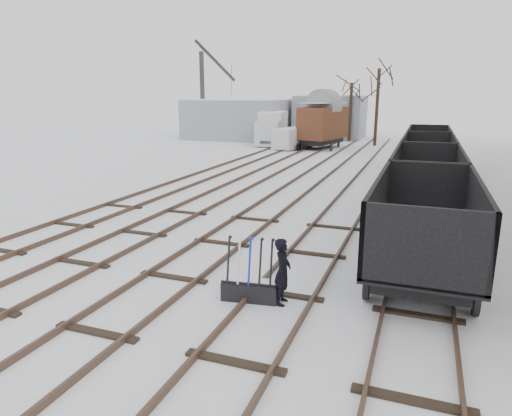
{
  "coord_description": "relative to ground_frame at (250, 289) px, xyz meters",
  "views": [
    {
      "loc": [
        5.85,
        -9.6,
        4.66
      ],
      "look_at": [
        1.06,
        3.3,
        1.2
      ],
      "focal_mm": 32.0,
      "sensor_mm": 36.0,
      "label": 1
    }
  ],
  "objects": [
    {
      "name": "ground",
      "position": [
        -2.32,
        0.5,
        -0.28
      ],
      "size": [
        120.0,
        120.0,
        0.0
      ],
      "primitive_type": "plane",
      "color": "white",
      "rests_on": "ground"
    },
    {
      "name": "tracks",
      "position": [
        -2.32,
        14.18,
        -0.21
      ],
      "size": [
        13.9,
        52.0,
        0.16
      ],
      "color": "black",
      "rests_on": "ground"
    },
    {
      "name": "shed_left",
      "position": [
        -15.32,
        36.5,
        1.76
      ],
      "size": [
        10.0,
        8.0,
        4.1
      ],
      "color": "gray",
      "rests_on": "ground"
    },
    {
      "name": "shed_right",
      "position": [
        -6.32,
        40.5,
        1.96
      ],
      "size": [
        7.0,
        6.0,
        4.5
      ],
      "color": "gray",
      "rests_on": "ground"
    },
    {
      "name": "ground_frame",
      "position": [
        0.0,
        0.0,
        0.0
      ],
      "size": [
        1.35,
        0.59,
        1.49
      ],
      "rotation": [
        0.0,
        0.0,
        0.14
      ],
      "color": "black",
      "rests_on": "ground"
    },
    {
      "name": "worker",
      "position": [
        0.75,
        0.1,
        0.49
      ],
      "size": [
        0.43,
        0.6,
        1.55
      ],
      "primitive_type": "imported",
      "rotation": [
        0.0,
        0.0,
        1.67
      ],
      "color": "black",
      "rests_on": "ground"
    },
    {
      "name": "freight_wagon_a",
      "position": [
        3.68,
        3.01,
        0.7
      ],
      "size": [
        2.51,
        6.28,
        2.56
      ],
      "color": "black",
      "rests_on": "ground"
    },
    {
      "name": "freight_wagon_b",
      "position": [
        3.68,
        9.41,
        0.7
      ],
      "size": [
        2.51,
        6.28,
        2.56
      ],
      "color": "black",
      "rests_on": "ground"
    },
    {
      "name": "freight_wagon_c",
      "position": [
        3.68,
        15.81,
        0.7
      ],
      "size": [
        2.51,
        6.28,
        2.56
      ],
      "color": "black",
      "rests_on": "ground"
    },
    {
      "name": "freight_wagon_d",
      "position": [
        3.68,
        22.21,
        0.7
      ],
      "size": [
        2.51,
        6.28,
        2.56
      ],
      "color": "black",
      "rests_on": "ground"
    },
    {
      "name": "box_van_wagon",
      "position": [
        -4.92,
        30.31,
        2.0
      ],
      "size": [
        3.86,
        5.62,
        3.92
      ],
      "rotation": [
        0.0,
        0.0,
        -0.24
      ],
      "color": "black",
      "rests_on": "ground"
    },
    {
      "name": "lorry",
      "position": [
        -10.2,
        32.18,
        1.26
      ],
      "size": [
        2.87,
        6.82,
        3.0
      ],
      "rotation": [
        0.0,
        0.0,
        0.16
      ],
      "color": "black",
      "rests_on": "ground"
    },
    {
      "name": "panel_van",
      "position": [
        -7.23,
        29.18,
        0.66
      ],
      "size": [
        2.88,
        4.43,
        1.81
      ],
      "rotation": [
        0.0,
        0.0,
        -0.29
      ],
      "color": "silver",
      "rests_on": "ground"
    },
    {
      "name": "crane",
      "position": [
        -19.32,
        36.24,
        2.37
      ],
      "size": [
        2.63,
        6.01,
        10.1
      ],
      "rotation": [
        0.0,
        0.0,
        -0.4
      ],
      "color": "#2B2B30",
      "rests_on": "ground"
    },
    {
      "name": "tree_far_left",
      "position": [
        -3.71,
        37.29,
        2.57
      ],
      "size": [
        0.3,
        0.3,
        5.7
      ],
      "primitive_type": "cylinder",
      "color": "black",
      "rests_on": "ground"
    },
    {
      "name": "tree_far_right",
      "position": [
        -0.89,
        34.31,
        3.13
      ],
      "size": [
        0.3,
        0.3,
        6.84
      ],
      "primitive_type": "cylinder",
      "color": "black",
      "rests_on": "ground"
    }
  ]
}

